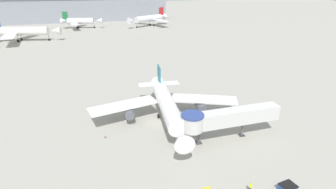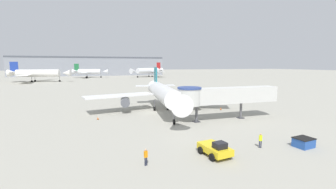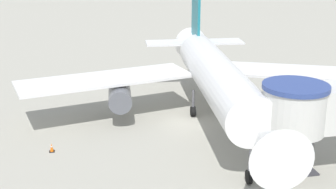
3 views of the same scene
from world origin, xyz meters
name	(u,v)px [view 1 (image 1 of 3)]	position (x,y,z in m)	size (l,w,h in m)	color
ground_plane	(155,122)	(0.00, 0.00, 0.00)	(800.00, 800.00, 0.00)	#9E9B8E
main_airplane	(167,104)	(2.39, -0.35, 3.95)	(32.81, 28.42, 9.33)	white
jet_bridge	(224,118)	(10.57, -10.16, 4.47)	(19.48, 4.10, 6.15)	silver
service_container_blue	(288,188)	(12.90, -25.19, 0.58)	(2.43, 2.10, 1.16)	#234C9E
traffic_cone_port_wing	(105,136)	(-10.78, -3.25, 0.30)	(0.38, 0.38, 0.64)	black
traffic_cone_starboard_wing	(225,115)	(15.25, -2.24, 0.34)	(0.43, 0.43, 0.71)	black
ground_crew_marshaller	(250,186)	(7.72, -23.80, 1.04)	(0.40, 0.34, 1.79)	#1E2338
background_jet_red_tail	(149,18)	(29.68, 132.85, 5.13)	(30.72, 29.05, 11.75)	silver
background_jet_blue_tail	(23,31)	(-43.22, 101.31, 5.06)	(34.35, 35.40, 11.60)	white
background_jet_green_tail	(80,21)	(-16.01, 136.37, 4.68)	(26.55, 27.46, 10.66)	silver
terminal_building	(81,9)	(-14.63, 175.00, 8.57)	(130.76, 20.55, 17.11)	gray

